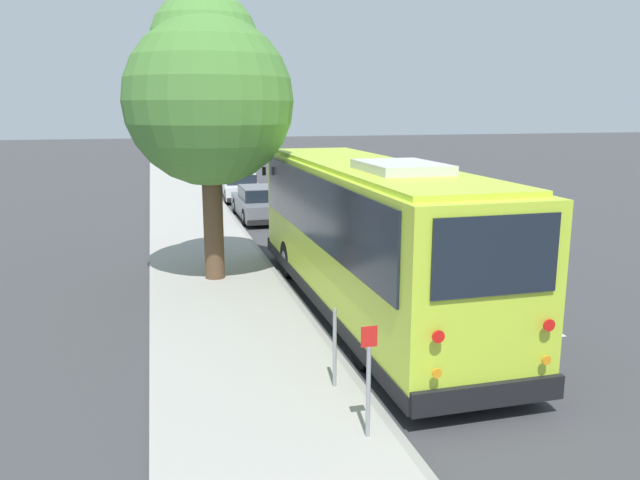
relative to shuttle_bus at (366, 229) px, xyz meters
name	(u,v)px	position (x,y,z in m)	size (l,w,h in m)	color
ground_plane	(374,291)	(1.30, -0.68, -1.86)	(160.00, 160.00, 0.00)	#3D3D3F
sidewalk_slab	(221,300)	(1.30, 3.07, -1.78)	(80.00, 3.18, 0.15)	#A3A099
curb_strip	(291,295)	(1.30, 1.42, -1.78)	(80.00, 0.14, 0.15)	gray
shuttle_bus	(366,229)	(0.00, 0.00, 0.00)	(10.87, 2.66, 3.46)	#BCDB38
parked_sedan_gray	(260,204)	(12.11, 0.33, -1.24)	(4.68, 1.82, 1.33)	slate
parked_sedan_white	(240,187)	(17.90, 0.32, -1.25)	(4.59, 1.90, 1.31)	silver
parked_sedan_blue	(226,173)	(24.55, 0.25, -1.26)	(4.66, 2.08, 1.29)	navy
parked_sedan_silver	(216,164)	(31.11, 0.19, -1.28)	(4.36, 1.97, 1.26)	#A8AAAF
street_tree	(208,90)	(3.16, 3.02, 3.01)	(4.13, 4.13, 7.14)	brown
sign_post_near	(368,380)	(-5.45, 1.83, -0.91)	(0.06, 0.22, 1.55)	gray
sign_post_far	(335,348)	(-3.87, 1.83, -1.07)	(0.06, 0.06, 1.28)	gray
lane_stripe_mid	(529,317)	(-1.41, -3.28, -1.85)	(2.40, 0.14, 0.01)	silver
lane_stripe_ahead	(417,255)	(4.59, -3.28, -1.85)	(2.40, 0.14, 0.01)	silver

